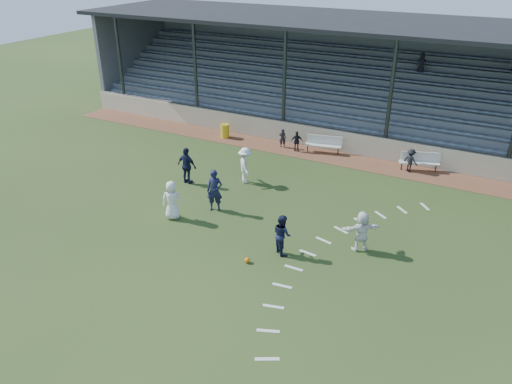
# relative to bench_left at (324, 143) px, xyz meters

# --- Properties ---
(ground) EXTENTS (90.00, 90.00, 0.00)m
(ground) POSITION_rel_bench_left_xyz_m (0.18, -10.94, -0.58)
(ground) COLOR #293D19
(ground) RESTS_ON ground
(cinder_track) EXTENTS (34.00, 2.00, 0.02)m
(cinder_track) POSITION_rel_bench_left_xyz_m (0.18, -0.44, -0.57)
(cinder_track) COLOR brown
(cinder_track) RESTS_ON ground
(retaining_wall) EXTENTS (34.00, 0.18, 1.20)m
(retaining_wall) POSITION_rel_bench_left_xyz_m (0.18, 0.61, 0.02)
(retaining_wall) COLOR beige
(retaining_wall) RESTS_ON ground
(bench_left) EXTENTS (2.04, 0.88, 0.95)m
(bench_left) POSITION_rel_bench_left_xyz_m (0.00, 0.00, 0.00)
(bench_left) COLOR beige
(bench_left) RESTS_ON cinder_track
(bench_right) EXTENTS (2.02, 1.12, 0.95)m
(bench_right) POSITION_rel_bench_left_xyz_m (5.22, 0.01, 0.00)
(bench_right) COLOR beige
(bench_right) RESTS_ON cinder_track
(trash_bin) EXTENTS (0.51, 0.51, 0.82)m
(trash_bin) POSITION_rel_bench_left_xyz_m (-6.09, -0.49, -0.16)
(trash_bin) COLOR gold
(trash_bin) RESTS_ON cinder_track
(football) EXTENTS (0.20, 0.20, 0.20)m
(football) POSITION_rel_bench_left_xyz_m (1.38, -11.41, -0.48)
(football) COLOR orange
(football) RESTS_ON ground
(player_white_lead) EXTENTS (0.99, 0.86, 1.70)m
(player_white_lead) POSITION_rel_bench_left_xyz_m (-3.00, -9.96, 0.27)
(player_white_lead) COLOR white
(player_white_lead) RESTS_ON ground
(player_navy_lead) EXTENTS (0.80, 0.67, 1.87)m
(player_navy_lead) POSITION_rel_bench_left_xyz_m (-1.80, -8.51, 0.35)
(player_navy_lead) COLOR #131734
(player_navy_lead) RESTS_ON ground
(player_navy_mid) EXTENTS (0.98, 0.95, 1.59)m
(player_navy_mid) POSITION_rel_bench_left_xyz_m (2.20, -10.19, 0.21)
(player_navy_mid) COLOR #131734
(player_navy_mid) RESTS_ON ground
(player_white_wing) EXTENTS (1.23, 1.31, 1.78)m
(player_white_wing) POSITION_rel_bench_left_xyz_m (-2.00, -5.40, 0.30)
(player_white_wing) COLOR white
(player_white_wing) RESTS_ON ground
(player_navy_wing) EXTENTS (1.10, 0.53, 1.82)m
(player_navy_wing) POSITION_rel_bench_left_xyz_m (-4.43, -6.80, 0.32)
(player_navy_wing) COLOR #131734
(player_navy_wing) RESTS_ON ground
(player_white_back) EXTENTS (1.49, 1.27, 1.62)m
(player_white_back) POSITION_rel_bench_left_xyz_m (4.76, -8.64, 0.23)
(player_white_back) COLOR white
(player_white_back) RESTS_ON ground
(sub_left_near) EXTENTS (0.46, 0.40, 1.08)m
(sub_left_near) POSITION_rel_bench_left_xyz_m (-2.37, -0.34, -0.02)
(sub_left_near) COLOR black
(sub_left_near) RESTS_ON cinder_track
(sub_left_far) EXTENTS (0.73, 0.53, 1.15)m
(sub_left_far) POSITION_rel_bench_left_xyz_m (-1.40, -0.54, 0.01)
(sub_left_far) COLOR black
(sub_left_far) RESTS_ON cinder_track
(sub_right) EXTENTS (0.88, 0.67, 1.20)m
(sub_right) POSITION_rel_bench_left_xyz_m (4.82, -0.39, 0.04)
(sub_right) COLOR black
(sub_right) RESTS_ON cinder_track
(grandstand) EXTENTS (34.60, 9.00, 6.61)m
(grandstand) POSITION_rel_bench_left_xyz_m (0.18, 5.33, 1.62)
(grandstand) COLOR slate
(grandstand) RESTS_ON ground
(penalty_arc) EXTENTS (3.89, 14.63, 0.01)m
(penalty_arc) POSITION_rel_bench_left_xyz_m (4.30, -10.94, -0.58)
(penalty_arc) COLOR silver
(penalty_arc) RESTS_ON ground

